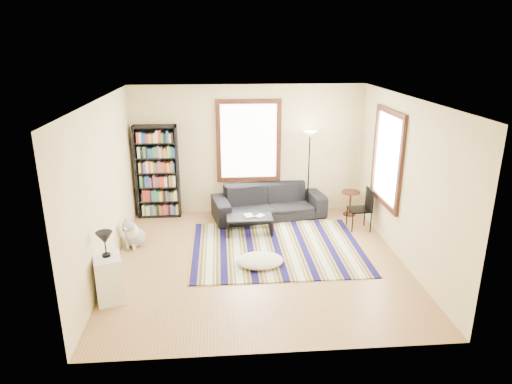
{
  "coord_description": "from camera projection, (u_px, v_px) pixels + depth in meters",
  "views": [
    {
      "loc": [
        -0.62,
        -7.18,
        3.68
      ],
      "look_at": [
        0.0,
        0.5,
        1.1
      ],
      "focal_mm": 32.0,
      "sensor_mm": 36.0,
      "label": 1
    }
  ],
  "objects": [
    {
      "name": "window_right",
      "position": [
        388.0,
        158.0,
        8.44
      ],
      "size": [
        0.06,
        1.2,
        1.6
      ],
      "primitive_type": "cube",
      "color": "white",
      "rests_on": "wall_right"
    },
    {
      "name": "white_cabinet",
      "position": [
        109.0,
        278.0,
        6.71
      ],
      "size": [
        0.51,
        0.59,
        0.7
      ],
      "primitive_type": "cube",
      "rotation": [
        0.0,
        0.0,
        0.29
      ],
      "color": "white",
      "rests_on": "floor"
    },
    {
      "name": "bookshelf",
      "position": [
        157.0,
        172.0,
        9.73
      ],
      "size": [
        0.9,
        0.3,
        2.0
      ],
      "primitive_type": "cube",
      "color": "black",
      "rests_on": "floor"
    },
    {
      "name": "floor",
      "position": [
        258.0,
        263.0,
        8.01
      ],
      "size": [
        5.0,
        5.0,
        0.1
      ],
      "primitive_type": "cube",
      "color": "#A4874A",
      "rests_on": "ground"
    },
    {
      "name": "table_lamp",
      "position": [
        105.0,
        244.0,
        6.54
      ],
      "size": [
        0.3,
        0.3,
        0.38
      ],
      "primitive_type": null,
      "rotation": [
        0.0,
        0.0,
        0.27
      ],
      "color": "black",
      "rests_on": "white_cabinet"
    },
    {
      "name": "floor_lamp",
      "position": [
        309.0,
        174.0,
        9.83
      ],
      "size": [
        0.4,
        0.4,
        1.86
      ],
      "primitive_type": null,
      "rotation": [
        0.0,
        0.0,
        -0.43
      ],
      "color": "black",
      "rests_on": "floor"
    },
    {
      "name": "sofa",
      "position": [
        269.0,
        202.0,
        9.86
      ],
      "size": [
        1.34,
        2.51,
        0.7
      ],
      "primitive_type": "imported",
      "rotation": [
        0.0,
        0.0,
        0.18
      ],
      "color": "black",
      "rests_on": "floor"
    },
    {
      "name": "rug",
      "position": [
        277.0,
        248.0,
        8.46
      ],
      "size": [
        3.16,
        2.53,
        0.02
      ],
      "primitive_type": "cube",
      "color": "#100D41",
      "rests_on": "floor"
    },
    {
      "name": "side_table",
      "position": [
        350.0,
        203.0,
        10.01
      ],
      "size": [
        0.5,
        0.5,
        0.54
      ],
      "primitive_type": "cylinder",
      "rotation": [
        0.0,
        0.0,
        0.29
      ],
      "color": "#3E150F",
      "rests_on": "floor"
    },
    {
      "name": "coffee_table",
      "position": [
        250.0,
        225.0,
        9.06
      ],
      "size": [
        0.96,
        0.61,
        0.36
      ],
      "primitive_type": "cube",
      "rotation": [
        0.0,
        0.0,
        -0.12
      ],
      "color": "black",
      "rests_on": "floor"
    },
    {
      "name": "folding_chair",
      "position": [
        359.0,
        209.0,
        9.18
      ],
      "size": [
        0.44,
        0.42,
        0.86
      ],
      "primitive_type": "cube",
      "rotation": [
        0.0,
        0.0,
        0.04
      ],
      "color": "black",
      "rests_on": "floor"
    },
    {
      "name": "book_a",
      "position": [
        245.0,
        216.0,
        8.99
      ],
      "size": [
        0.26,
        0.22,
        0.02
      ],
      "primitive_type": "imported",
      "rotation": [
        0.0,
        0.0,
        0.25
      ],
      "color": "beige",
      "rests_on": "coffee_table"
    },
    {
      "name": "ceiling",
      "position": [
        259.0,
        96.0,
        7.1
      ],
      "size": [
        5.0,
        5.0,
        0.1
      ],
      "primitive_type": "cube",
      "color": "white",
      "rests_on": "floor"
    },
    {
      "name": "book_b",
      "position": [
        257.0,
        215.0,
        9.06
      ],
      "size": [
        0.23,
        0.24,
        0.01
      ],
      "primitive_type": "imported",
      "rotation": [
        0.0,
        0.0,
        -0.61
      ],
      "color": "beige",
      "rests_on": "coffee_table"
    },
    {
      "name": "wall_front",
      "position": [
        278.0,
        252.0,
        5.14
      ],
      "size": [
        5.0,
        0.1,
        2.8
      ],
      "primitive_type": "cube",
      "color": "beige",
      "rests_on": "floor"
    },
    {
      "name": "dog",
      "position": [
        135.0,
        231.0,
        8.49
      ],
      "size": [
        0.59,
        0.69,
        0.58
      ],
      "primitive_type": null,
      "rotation": [
        0.0,
        0.0,
        -0.36
      ],
      "color": "#BABABA",
      "rests_on": "floor"
    },
    {
      "name": "window_back",
      "position": [
        249.0,
        141.0,
        9.83
      ],
      "size": [
        1.2,
        0.06,
        1.6
      ],
      "primitive_type": "cube",
      "color": "white",
      "rests_on": "wall_back"
    },
    {
      "name": "floor_cushion",
      "position": [
        260.0,
        260.0,
        7.78
      ],
      "size": [
        0.84,
        0.65,
        0.2
      ],
      "primitive_type": "ellipsoid",
      "rotation": [
        0.0,
        0.0,
        -0.05
      ],
      "color": "silver",
      "rests_on": "floor"
    },
    {
      "name": "wall_left",
      "position": [
        101.0,
        188.0,
        7.36
      ],
      "size": [
        0.1,
        5.0,
        2.8
      ],
      "primitive_type": "cube",
      "color": "beige",
      "rests_on": "floor"
    },
    {
      "name": "wall_back",
      "position": [
        248.0,
        149.0,
        9.97
      ],
      "size": [
        5.0,
        0.1,
        2.8
      ],
      "primitive_type": "cube",
      "color": "beige",
      "rests_on": "floor"
    },
    {
      "name": "wall_right",
      "position": [
        408.0,
        181.0,
        7.75
      ],
      "size": [
        0.1,
        5.0,
        2.8
      ],
      "primitive_type": "cube",
      "color": "beige",
      "rests_on": "floor"
    }
  ]
}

